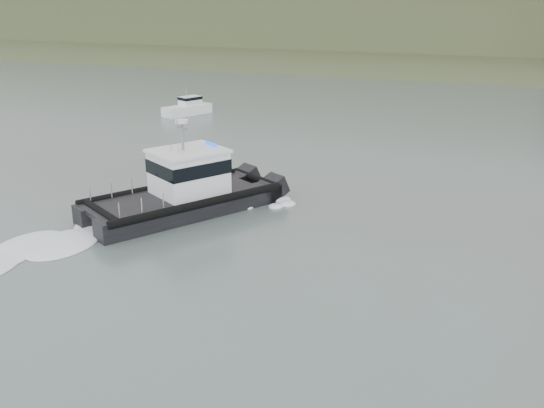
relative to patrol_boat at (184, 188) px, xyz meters
The scene contains 4 objects.
ground 13.08m from the patrol_boat, 51.80° to the right, with size 400.00×400.00×0.00m, color #4E5D59.
headlands 115.70m from the patrol_boat, 86.01° to the left, with size 500.00×105.36×27.12m.
patrol_boat is the anchor object (origin of this frame).
motorboat 30.12m from the patrol_boat, 119.85° to the left, with size 3.63×5.55×2.90m.
Camera 1 is at (9.02, -17.78, 11.52)m, focal length 40.00 mm.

